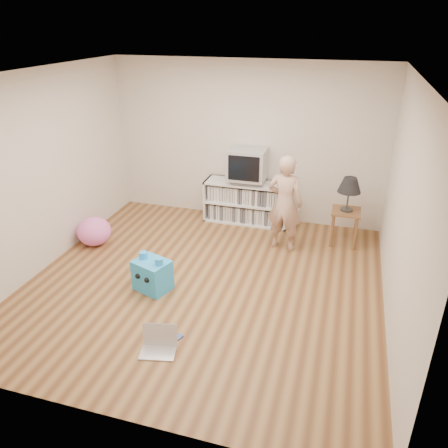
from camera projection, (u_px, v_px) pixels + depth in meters
name	position (u px, v px, depth m)	size (l,w,h in m)	color
ground	(204.00, 283.00, 5.73)	(4.50, 4.50, 0.00)	brown
walls	(202.00, 190.00, 5.17)	(4.52, 4.52, 2.60)	beige
ceiling	(199.00, 75.00, 4.62)	(4.50, 4.50, 0.01)	white
media_unit	(247.00, 202.00, 7.33)	(1.40, 0.45, 0.70)	white
dvd_deck	(247.00, 180.00, 7.15)	(0.45, 0.35, 0.07)	gray
crt_tv	(248.00, 164.00, 7.02)	(0.60, 0.53, 0.50)	#A4A4A9
side_table	(345.00, 219.00, 6.56)	(0.42, 0.42, 0.55)	brown
table_lamp	(350.00, 186.00, 6.33)	(0.34, 0.34, 0.52)	#333333
person	(285.00, 204.00, 6.30)	(0.53, 0.34, 1.44)	tan
laptop	(159.00, 343.00, 4.56)	(0.42, 0.36, 0.25)	silver
playing_cards	(179.00, 337.00, 4.74)	(0.07, 0.09, 0.02)	#4363B3
plush_blue	(152.00, 275.00, 5.51)	(0.51, 0.46, 0.49)	#27A1F9
plush_pink	(94.00, 231.00, 6.62)	(0.51, 0.51, 0.43)	#EB6BC3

